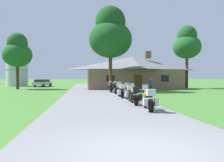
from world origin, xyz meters
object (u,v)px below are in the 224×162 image
motorcycle_yellow_second_in_row (135,96)px  tree_by_lodge_front (110,35)px  motorcycle_white_fifth_in_row (119,90)px  motorcycle_yellow_farthest_in_row (111,87)px  motorcycle_orange_sixth_in_row (115,88)px  parked_silver_suv_far_left (43,83)px  tree_right_of_lodge (187,44)px  metal_silo_distant (17,67)px  motorcycle_orange_nearest_to_camera (149,100)px  bystander_blue_shirt_near_lodge (151,84)px  tree_left_far (17,52)px  motorcycle_black_third_in_row (129,93)px  motorcycle_red_fourth_in_row (121,91)px

motorcycle_yellow_second_in_row → tree_by_lodge_front: tree_by_lodge_front is taller
motorcycle_white_fifth_in_row → motorcycle_yellow_farthest_in_row: 4.83m
motorcycle_orange_sixth_in_row → parked_silver_suv_far_left: (-11.11, 20.47, 0.16)m
tree_right_of_lodge → parked_silver_suv_far_left: bearing=158.6°
motorcycle_orange_sixth_in_row → metal_silo_distant: bearing=128.8°
motorcycle_white_fifth_in_row → motorcycle_yellow_farthest_in_row: same height
motorcycle_orange_nearest_to_camera → tree_by_lodge_front: tree_by_lodge_front is taller
motorcycle_orange_sixth_in_row → tree_right_of_lodge: bearing=43.4°
bystander_blue_shirt_near_lodge → tree_by_lodge_front: tree_by_lodge_front is taller
motorcycle_yellow_second_in_row → bystander_blue_shirt_near_lodge: size_ratio=1.25×
motorcycle_orange_sixth_in_row → tree_left_far: tree_left_far is taller
bystander_blue_shirt_near_lodge → metal_silo_distant: (-22.16, 19.81, 2.93)m
metal_silo_distant → parked_silver_suv_far_left: size_ratio=1.56×
parked_silver_suv_far_left → tree_left_far: bearing=-86.8°
tree_by_lodge_front → motorcycle_white_fifth_in_row: bearing=-91.1°
motorcycle_black_third_in_row → bystander_blue_shirt_near_lodge: size_ratio=1.25×
motorcycle_yellow_farthest_in_row → bystander_blue_shirt_near_lodge: (5.47, 2.27, 0.32)m
motorcycle_orange_nearest_to_camera → parked_silver_suv_far_left: (-11.09, 32.70, 0.17)m
parked_silver_suv_far_left → bystander_blue_shirt_near_lodge: bearing=-27.6°
motorcycle_orange_sixth_in_row → metal_silo_distant: 29.78m
motorcycle_black_third_in_row → metal_silo_distant: size_ratio=0.27×
tree_right_of_lodge → parked_silver_suv_far_left: size_ratio=2.06×
motorcycle_red_fourth_in_row → bystander_blue_shirt_near_lodge: 10.89m
motorcycle_white_fifth_in_row → metal_silo_distant: (-16.81, 26.91, 3.24)m
tree_left_far → metal_silo_distant: tree_left_far is taller
motorcycle_orange_nearest_to_camera → motorcycle_orange_sixth_in_row: 12.23m
motorcycle_red_fourth_in_row → tree_by_lodge_front: size_ratio=0.19×
motorcycle_orange_sixth_in_row → motorcycle_yellow_farthest_in_row: (-0.18, 2.25, -0.01)m
tree_right_of_lodge → tree_left_far: (-26.49, 0.80, -1.57)m
motorcycle_white_fifth_in_row → parked_silver_suv_far_left: 25.56m
metal_silo_distant → tree_right_of_lodge: bearing=-24.0°
motorcycle_black_third_in_row → tree_left_far: bearing=126.4°
motorcycle_yellow_farthest_in_row → tree_right_of_lodge: bearing=33.5°
tree_left_far → parked_silver_suv_far_left: (2.08, 8.76, -4.87)m
motorcycle_yellow_second_in_row → tree_right_of_lodge: tree_right_of_lodge is taller
motorcycle_yellow_farthest_in_row → tree_by_lodge_front: size_ratio=0.19×
tree_by_lodge_front → parked_silver_suv_far_left: tree_by_lodge_front is taller
motorcycle_white_fifth_in_row → tree_right_of_lodge: tree_right_of_lodge is taller
tree_right_of_lodge → tree_left_far: size_ratio=1.20×
parked_silver_suv_far_left → motorcycle_orange_nearest_to_camera: bearing=-54.7°
tree_by_lodge_front → metal_silo_distant: bearing=131.2°
motorcycle_yellow_farthest_in_row → bystander_blue_shirt_near_lodge: bearing=23.3°
motorcycle_black_third_in_row → motorcycle_orange_sixth_in_row: bearing=91.5°
bystander_blue_shirt_near_lodge → motorcycle_yellow_second_in_row: bearing=23.6°
bystander_blue_shirt_near_lodge → tree_left_far: (-18.48, 7.18, 4.72)m
motorcycle_orange_nearest_to_camera → bystander_blue_shirt_near_lodge: bystander_blue_shirt_near_lodge is taller
motorcycle_black_third_in_row → tree_right_of_lodge: 23.42m
motorcycle_orange_nearest_to_camera → tree_left_far: size_ratio=0.25×
motorcycle_yellow_second_in_row → motorcycle_white_fifth_in_row: (0.10, 7.09, 0.01)m
motorcycle_red_fourth_in_row → motorcycle_black_third_in_row: bearing=-84.4°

